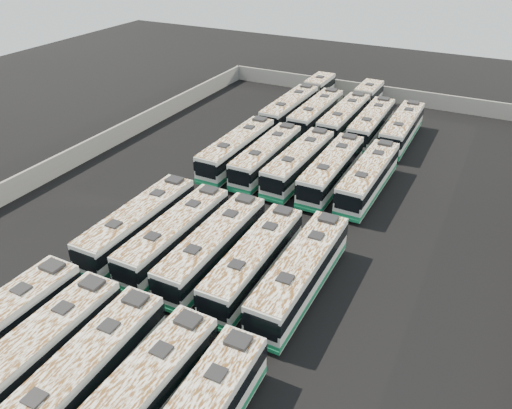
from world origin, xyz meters
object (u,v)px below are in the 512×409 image
at_px(bus_front_left, 33,357).
at_px(bus_midfront_far_right, 301,273).
at_px(bus_midback_far_left, 237,149).
at_px(bus_back_center, 352,110).
at_px(bus_midback_center, 299,163).
at_px(bus_back_left, 316,114).
at_px(bus_front_center, 80,379).
at_px(bus_midfront_far_left, 139,224).
at_px(bus_front_right, 131,407).
at_px(bus_back_far_right, 402,129).
at_px(bus_back_right, 371,124).
at_px(bus_back_far_left, 300,102).
at_px(bus_midback_left, 267,156).
at_px(bus_midback_far_right, 368,177).
at_px(bus_midfront_center, 213,247).
at_px(bus_midfront_left, 175,235).
at_px(bus_midback_right, 332,170).
at_px(bus_midfront_right, 254,261).

relative_size(bus_front_left, bus_midfront_far_right, 0.99).
relative_size(bus_midback_far_left, bus_back_center, 0.65).
height_order(bus_midback_center, bus_back_center, bus_back_center).
xyz_separation_m(bus_back_left, bus_back_center, (3.65, 3.45, -0.02)).
bearing_deg(bus_front_center, bus_midback_far_left, 101.62).
distance_m(bus_midfront_far_left, bus_back_left, 30.65).
bearing_deg(bus_back_center, bus_midback_center, -89.85).
xyz_separation_m(bus_front_right, bus_midback_far_left, (-10.76, 30.61, 0.01)).
relative_size(bus_front_center, bus_midback_far_left, 0.99).
bearing_deg(bus_back_far_right, bus_midfront_far_left, -115.24).
bearing_deg(bus_back_left, bus_front_right, -80.86).
relative_size(bus_back_right, bus_back_far_right, 1.00).
bearing_deg(bus_front_right, bus_midfront_far_right, 77.27).
distance_m(bus_front_left, bus_front_right, 7.19).
bearing_deg(bus_back_far_left, bus_front_right, -76.91).
distance_m(bus_midfront_far_right, bus_back_left, 32.23).
bearing_deg(bus_front_right, bus_front_left, -179.43).
xyz_separation_m(bus_front_left, bus_midback_far_left, (-3.57, 30.53, 0.03)).
distance_m(bus_front_center, bus_midback_left, 30.64).
distance_m(bus_front_center, bus_midfront_far_right, 15.72).
height_order(bus_front_right, bus_back_left, bus_front_right).
bearing_deg(bus_midback_far_left, bus_midfront_far_right, -48.97).
height_order(bus_midback_center, bus_midback_far_right, bus_midback_center).
relative_size(bus_midfront_center, bus_midback_center, 0.99).
xyz_separation_m(bus_midfront_left, bus_back_far_right, (10.73, 30.62, 0.01)).
distance_m(bus_front_center, bus_back_right, 44.57).
height_order(bus_front_right, bus_back_far_right, bus_front_right).
distance_m(bus_midback_right, bus_back_far_right, 14.59).
bearing_deg(bus_back_far_left, bus_midback_center, -67.13).
bearing_deg(bus_back_far_right, bus_midfront_right, -96.99).
distance_m(bus_midfront_center, bus_midback_far_left, 17.96).
bearing_deg(bus_midback_right, bus_back_left, 116.75).
bearing_deg(bus_front_center, bus_midback_center, 88.42).
height_order(bus_front_left, bus_midfront_center, bus_front_left).
height_order(bus_midfront_far_right, bus_midback_far_left, bus_midback_far_left).
bearing_deg(bus_front_center, bus_midfront_left, 102.68).
xyz_separation_m(bus_midfront_right, bus_midback_left, (-7.13, 16.58, 0.02)).
bearing_deg(bus_midfront_far_left, bus_midfront_left, 0.49).
distance_m(bus_midfront_right, bus_midback_right, 16.62).
bearing_deg(bus_back_center, bus_midback_right, -78.41).
bearing_deg(bus_midfront_right, bus_back_far_left, 106.76).
height_order(bus_midfront_far_right, bus_back_left, bus_back_left).
bearing_deg(bus_front_left, bus_midfront_far_right, 52.27).
height_order(bus_midfront_center, bus_back_far_left, bus_back_far_left).
xyz_separation_m(bus_midback_far_right, bus_back_right, (-3.65, 13.82, -0.01)).
bearing_deg(bus_midback_far_left, bus_midfront_left, -77.72).
distance_m(bus_midback_far_right, bus_back_far_right, 14.00).
relative_size(bus_back_left, bus_back_right, 1.03).
xyz_separation_m(bus_midback_right, bus_back_right, (0.02, 13.95, -0.02)).
distance_m(bus_midfront_far_left, bus_back_far_right, 33.82).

